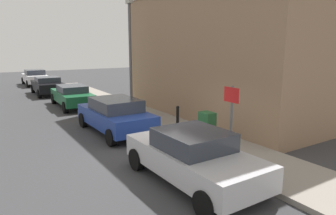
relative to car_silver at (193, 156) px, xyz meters
name	(u,v)px	position (x,y,z in m)	size (l,w,h in m)	color
ground	(164,156)	(0.40, 2.09, -0.73)	(80.00, 80.00, 0.00)	#38383A
sidewalk	(137,114)	(2.39, 8.09, -0.66)	(2.42, 30.00, 0.15)	gray
corner_building	(234,28)	(6.81, 5.63, 3.78)	(6.52, 11.07, 9.04)	#937256
car_silver	(193,156)	(0.00, 0.00, 0.00)	(2.00, 4.25, 1.43)	#B7B7BC
car_blue	(115,115)	(0.15, 5.58, 0.03)	(2.02, 4.32, 1.46)	navy
car_green	(72,95)	(0.15, 12.17, -0.04)	(1.89, 4.43, 1.31)	#195933
car_black	(48,85)	(-0.11, 17.91, -0.02)	(1.97, 4.18, 1.35)	black
car_white	(35,77)	(0.07, 24.54, 0.02)	(1.89, 4.17, 1.45)	silver
utility_cabinet	(207,129)	(2.14, 1.99, -0.05)	(0.46, 0.61, 1.15)	#1E4C28
bollard_near_cabinet	(178,117)	(2.24, 4.00, -0.03)	(0.14, 0.14, 1.04)	black
bollard_far_kerb	(139,111)	(1.43, 5.94, -0.03)	(0.14, 0.14, 1.04)	black
street_sign	(231,113)	(1.59, 0.26, 0.93)	(0.08, 0.60, 2.30)	#59595B
lamppost	(130,52)	(2.21, 8.30, 2.57)	(0.20, 0.44, 5.72)	#59595B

